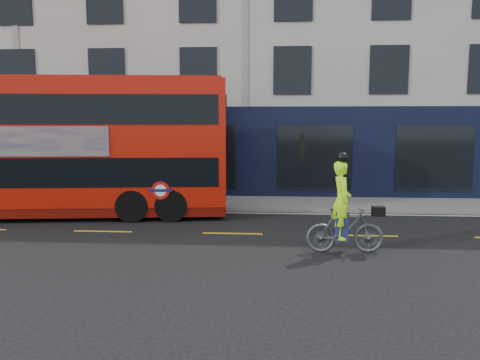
{
  "coord_description": "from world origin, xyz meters",
  "views": [
    {
      "loc": [
        1.17,
        -12.25,
        3.36
      ],
      "look_at": [
        0.22,
        1.64,
        1.62
      ],
      "focal_mm": 35.0,
      "sensor_mm": 36.0,
      "label": 1
    }
  ],
  "objects": [
    {
      "name": "ground",
      "position": [
        0.0,
        0.0,
        0.0
      ],
      "size": [
        120.0,
        120.0,
        0.0
      ],
      "primitive_type": "plane",
      "color": "black",
      "rests_on": "ground"
    },
    {
      "name": "pavement",
      "position": [
        0.0,
        6.5,
        0.06
      ],
      "size": [
        60.0,
        3.0,
        0.12
      ],
      "primitive_type": "cube",
      "color": "slate",
      "rests_on": "ground"
    },
    {
      "name": "kerb",
      "position": [
        0.0,
        5.0,
        0.07
      ],
      "size": [
        60.0,
        0.12,
        0.13
      ],
      "primitive_type": "cube",
      "color": "slate",
      "rests_on": "ground"
    },
    {
      "name": "building_terrace",
      "position": [
        0.0,
        12.94,
        7.49
      ],
      "size": [
        50.0,
        10.07,
        15.0
      ],
      "color": "#BBBAB1",
      "rests_on": "ground"
    },
    {
      "name": "road_edge_line",
      "position": [
        0.0,
        4.7,
        0.0
      ],
      "size": [
        58.0,
        0.1,
        0.01
      ],
      "primitive_type": "cube",
      "color": "silver",
      "rests_on": "ground"
    },
    {
      "name": "lane_dashes",
      "position": [
        0.0,
        1.5,
        0.0
      ],
      "size": [
        58.0,
        0.12,
        0.01
      ],
      "primitive_type": null,
      "color": "gold",
      "rests_on": "ground"
    },
    {
      "name": "bus",
      "position": [
        -6.42,
        3.8,
        2.49
      ],
      "size": [
        12.26,
        4.15,
        4.85
      ],
      "rotation": [
        0.0,
        0.0,
        0.12
      ],
      "color": "#AE1306",
      "rests_on": "ground"
    },
    {
      "name": "cyclist",
      "position": [
        3.02,
        -0.38,
        0.87
      ],
      "size": [
        2.01,
        0.75,
        2.6
      ],
      "rotation": [
        0.0,
        0.0,
        0.05
      ],
      "color": "#4C4E51",
      "rests_on": "ground"
    }
  ]
}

